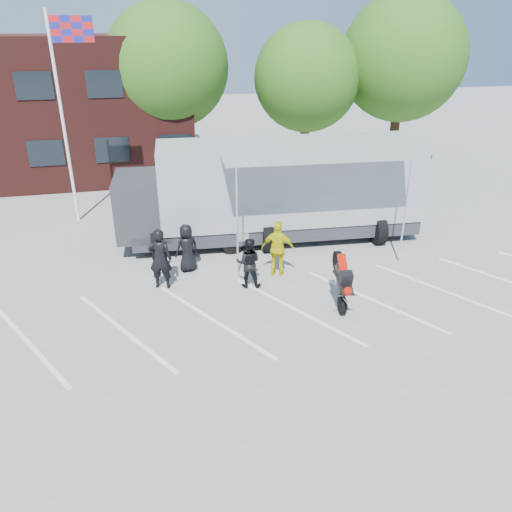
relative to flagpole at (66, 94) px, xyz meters
name	(u,v)px	position (x,y,z in m)	size (l,w,h in m)	color
ground	(299,329)	(6.24, -10.00, -5.05)	(100.00, 100.00, 0.00)	#999894
parking_bay_lines	(289,310)	(6.24, -9.00, -5.05)	(18.00, 5.00, 0.01)	white
office_building	(11,109)	(-3.76, 8.00, -1.55)	(18.00, 8.00, 7.00)	#421815
flagpole	(66,94)	(0.00, 0.00, 0.00)	(1.61, 0.12, 8.00)	white
tree_left	(167,66)	(4.24, 6.00, 0.51)	(6.12, 6.12, 8.64)	#382314
tree_mid	(307,78)	(11.24, 5.00, -0.11)	(5.44, 5.44, 7.68)	#382314
tree_right	(403,58)	(16.24, 4.50, 0.82)	(6.46, 6.46, 9.12)	#382314
transporter_truck	(275,238)	(7.26, -3.76, -5.05)	(11.54, 5.56, 3.67)	#9CA0A5
parked_motorcycle	(253,252)	(6.14, -4.79, -5.05)	(0.74, 2.22, 1.16)	#B5B5BA
stunt_bike_rider	(336,303)	(7.71, -8.93, -5.05)	(0.72, 1.53, 1.80)	black
spectator_leather_a	(187,248)	(3.72, -5.74, -4.25)	(0.79, 0.51, 1.61)	black
spectator_leather_b	(160,259)	(2.81, -6.74, -4.08)	(0.71, 0.47, 1.95)	black
spectator_leather_c	(248,263)	(5.44, -7.28, -4.25)	(0.78, 0.61, 1.60)	black
spectator_hivis	(278,249)	(6.53, -6.76, -4.12)	(1.09, 0.45, 1.86)	#D5D10B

